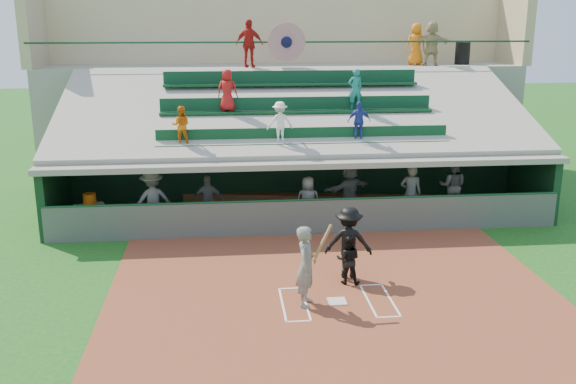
{
  "coord_description": "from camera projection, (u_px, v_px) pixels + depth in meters",
  "views": [
    {
      "loc": [
        -2.59,
        -13.78,
        6.54
      ],
      "look_at": [
        -0.81,
        3.5,
        1.8
      ],
      "focal_mm": 40.0,
      "sensor_mm": 36.0,
      "label": 1
    }
  ],
  "objects": [
    {
      "name": "dugout_player_f",
      "position": [
        452.0,
        186.0,
        21.84
      ],
      "size": [
        1.12,
        1.0,
        1.91
      ],
      "primitive_type": "imported",
      "rotation": [
        0.0,
        0.0,
        2.79
      ],
      "color": "#62645E",
      "rests_on": "dugout_floor"
    },
    {
      "name": "dugout_player_d",
      "position": [
        349.0,
        190.0,
        21.21
      ],
      "size": [
        1.86,
        1.36,
        1.95
      ],
      "primitive_type": "imported",
      "rotation": [
        0.0,
        0.0,
        3.64
      ],
      "color": "#5A5D58",
      "rests_on": "dugout_floor"
    },
    {
      "name": "home_plate",
      "position": [
        337.0,
        301.0,
        15.19
      ],
      "size": [
        0.43,
        0.43,
        0.03
      ],
      "primitive_type": "cube",
      "color": "silver",
      "rests_on": "dirt_slab"
    },
    {
      "name": "dirt_slab",
      "position": [
        333.0,
        294.0,
        15.68
      ],
      "size": [
        11.0,
        9.0,
        0.02
      ],
      "primitive_type": "cube",
      "color": "brown",
      "rests_on": "ground"
    },
    {
      "name": "dugout_bench",
      "position": [
        296.0,
        200.0,
        22.78
      ],
      "size": [
        14.84,
        2.79,
        0.45
      ],
      "primitive_type": "cube",
      "rotation": [
        0.0,
        0.0,
        -0.16
      ],
      "color": "brown",
      "rests_on": "dugout_floor"
    },
    {
      "name": "dugout_floor",
      "position": [
        302.0,
        217.0,
        21.68
      ],
      "size": [
        16.0,
        3.5,
        0.04
      ],
      "primitive_type": "cube",
      "color": "gray",
      "rests_on": "ground"
    },
    {
      "name": "home_umpire",
      "position": [
        349.0,
        242.0,
        16.47
      ],
      "size": [
        1.32,
        0.9,
        1.88
      ],
      "primitive_type": "imported",
      "rotation": [
        0.0,
        0.0,
        2.96
      ],
      "color": "black",
      "rests_on": "dirt_slab"
    },
    {
      "name": "concourse_staff_c",
      "position": [
        432.0,
        43.0,
        26.43
      ],
      "size": [
        1.76,
        1.02,
        1.8
      ],
      "primitive_type": "imported",
      "rotation": [
        0.0,
        0.0,
        2.83
      ],
      "color": "tan",
      "rests_on": "concourse_slab"
    },
    {
      "name": "trash_bin",
      "position": [
        462.0,
        53.0,
        27.25
      ],
      "size": [
        0.62,
        0.62,
        0.92
      ],
      "primitive_type": "cylinder",
      "color": "black",
      "rests_on": "concourse_slab"
    },
    {
      "name": "concourse_staff_a",
      "position": [
        249.0,
        44.0,
        25.14
      ],
      "size": [
        1.18,
        0.78,
        1.87
      ],
      "primitive_type": "imported",
      "rotation": [
        0.0,
        0.0,
        2.82
      ],
      "color": "red",
      "rests_on": "concourse_slab"
    },
    {
      "name": "dugout_player_c",
      "position": [
        308.0,
        201.0,
        20.52
      ],
      "size": [
        0.89,
        0.67,
        1.62
      ],
      "primitive_type": "imported",
      "rotation": [
        0.0,
        0.0,
        2.93
      ],
      "color": "#5F615C",
      "rests_on": "dugout_floor"
    },
    {
      "name": "grandstand",
      "position": [
        290.0,
        132.0,
        24.7
      ],
      "size": [
        20.4,
        10.4,
        7.8
      ],
      "color": "#535853",
      "rests_on": "ground"
    },
    {
      "name": "water_cooler",
      "position": [
        90.0,
        200.0,
        20.08
      ],
      "size": [
        0.4,
        0.4,
        0.4
      ],
      "primitive_type": "cylinder",
      "color": "#CE580C",
      "rests_on": "white_table"
    },
    {
      "name": "dugout_player_b",
      "position": [
        208.0,
        201.0,
        20.53
      ],
      "size": [
        0.99,
        0.44,
        1.67
      ],
      "primitive_type": "imported",
      "rotation": [
        0.0,
        0.0,
        3.1
      ],
      "color": "#545651",
      "rests_on": "dugout_floor"
    },
    {
      "name": "batters_box_chalk",
      "position": [
        337.0,
        302.0,
        15.2
      ],
      "size": [
        2.65,
        1.85,
        0.01
      ],
      "color": "white",
      "rests_on": "dirt_slab"
    },
    {
      "name": "dugout_player_a",
      "position": [
        152.0,
        200.0,
        19.98
      ],
      "size": [
        1.45,
        1.13,
        1.97
      ],
      "primitive_type": "imported",
      "rotation": [
        0.0,
        0.0,
        3.49
      ],
      "color": "#545752",
      "rests_on": "dugout_floor"
    },
    {
      "name": "concourse_slab",
      "position": [
        283.0,
        119.0,
        27.55
      ],
      "size": [
        20.0,
        3.0,
        4.6
      ],
      "primitive_type": "cube",
      "color": "gray",
      "rests_on": "ground"
    },
    {
      "name": "dugout_player_e",
      "position": [
        411.0,
        193.0,
        20.93
      ],
      "size": [
        0.78,
        0.61,
        1.89
      ],
      "primitive_type": "imported",
      "rotation": [
        0.0,
        0.0,
        2.89
      ],
      "color": "#525450",
      "rests_on": "dugout_floor"
    },
    {
      "name": "catcher",
      "position": [
        348.0,
        260.0,
        16.12
      ],
      "size": [
        0.72,
        0.62,
        1.26
      ],
      "primitive_type": "imported",
      "rotation": [
        0.0,
        0.0,
        2.87
      ],
      "color": "black",
      "rests_on": "dirt_slab"
    },
    {
      "name": "ground",
      "position": [
        337.0,
        303.0,
        15.2
      ],
      "size": [
        100.0,
        100.0,
        0.0
      ],
      "primitive_type": "plane",
      "color": "#184F16",
      "rests_on": "ground"
    },
    {
      "name": "concourse_staff_b",
      "position": [
        416.0,
        44.0,
        26.7
      ],
      "size": [
        0.84,
        0.55,
        1.72
      ],
      "primitive_type": "imported",
      "rotation": [
        0.0,
        0.0,
        3.14
      ],
      "color": "orange",
      "rests_on": "concourse_slab"
    },
    {
      "name": "batter_at_plate",
      "position": [
        306.0,
        266.0,
        14.82
      ],
      "size": [
        0.95,
        0.82,
        1.95
      ],
      "color": "#61635E",
      "rests_on": "dirt_slab"
    },
    {
      "name": "white_table",
      "position": [
        91.0,
        217.0,
        20.29
      ],
      "size": [
        1.06,
        0.93,
        0.78
      ],
      "primitive_type": "cube",
      "rotation": [
        0.0,
        0.0,
        0.35
      ],
      "color": "white",
      "rests_on": "dugout_floor"
    }
  ]
}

